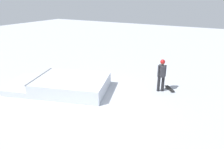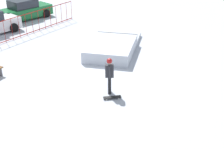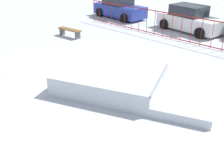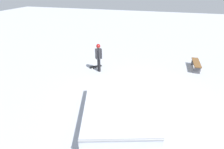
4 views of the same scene
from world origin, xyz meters
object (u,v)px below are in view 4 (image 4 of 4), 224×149
object	(u,v)px
skater	(99,56)
skateboard	(96,66)
skate_ramp	(119,121)
park_bench	(196,64)

from	to	relation	value
skater	skateboard	distance (m)	1.08
skate_ramp	skateboard	world-z (taller)	skate_ramp
skateboard	skate_ramp	bearing A→B (deg)	-100.96
skate_ramp	skateboard	xyz separation A→B (m)	(-4.90, -2.79, -0.24)
skate_ramp	skater	distance (m)	5.16
skate_ramp	skateboard	distance (m)	5.64
skate_ramp	skateboard	size ratio (longest dim) A/B	8.05
skater	skateboard	bearing A→B (deg)	102.00
skate_ramp	skateboard	bearing A→B (deg)	-167.96
skate_ramp	park_bench	xyz separation A→B (m)	(-6.45, 3.36, 0.04)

